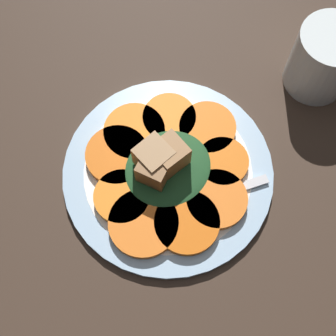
# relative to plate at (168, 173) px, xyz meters

# --- Properties ---
(table_slab) EXTENTS (1.20, 1.20, 0.02)m
(table_slab) POSITION_rel_plate_xyz_m (0.00, 0.00, -0.02)
(table_slab) COLOR #38281E
(table_slab) RESTS_ON ground
(plate) EXTENTS (0.26, 0.26, 0.01)m
(plate) POSITION_rel_plate_xyz_m (0.00, 0.00, 0.00)
(plate) COLOR #99B7D1
(plate) RESTS_ON table_slab
(carrot_slice_0) EXTENTS (0.08, 0.08, 0.01)m
(carrot_slice_0) POSITION_rel_plate_xyz_m (-0.06, -0.04, 0.01)
(carrot_slice_0) COLOR orange
(carrot_slice_0) RESTS_ON plate
(carrot_slice_1) EXTENTS (0.08, 0.08, 0.01)m
(carrot_slice_1) POSITION_rel_plate_xyz_m (-0.02, -0.07, 0.01)
(carrot_slice_1) COLOR #D45E12
(carrot_slice_1) RESTS_ON plate
(carrot_slice_2) EXTENTS (0.07, 0.07, 0.01)m
(carrot_slice_2) POSITION_rel_plate_xyz_m (0.03, -0.06, 0.01)
(carrot_slice_2) COLOR orange
(carrot_slice_2) RESTS_ON plate
(carrot_slice_3) EXTENTS (0.06, 0.06, 0.01)m
(carrot_slice_3) POSITION_rel_plate_xyz_m (0.06, -0.03, 0.01)
(carrot_slice_3) COLOR orange
(carrot_slice_3) RESTS_ON plate
(carrot_slice_4) EXTENTS (0.07, 0.07, 0.01)m
(carrot_slice_4) POSITION_rel_plate_xyz_m (0.07, 0.02, 0.01)
(carrot_slice_4) COLOR orange
(carrot_slice_4) RESTS_ON plate
(carrot_slice_5) EXTENTS (0.07, 0.07, 0.01)m
(carrot_slice_5) POSITION_rel_plate_xyz_m (0.04, 0.06, 0.01)
(carrot_slice_5) COLOR orange
(carrot_slice_5) RESTS_ON plate
(carrot_slice_6) EXTENTS (0.08, 0.08, 0.01)m
(carrot_slice_6) POSITION_rel_plate_xyz_m (-0.01, 0.06, 0.01)
(carrot_slice_6) COLOR orange
(carrot_slice_6) RESTS_ON plate
(carrot_slice_7) EXTENTS (0.08, 0.08, 0.01)m
(carrot_slice_7) POSITION_rel_plate_xyz_m (-0.04, 0.05, 0.01)
(carrot_slice_7) COLOR #D76115
(carrot_slice_7) RESTS_ON plate
(carrot_slice_8) EXTENTS (0.07, 0.07, 0.01)m
(carrot_slice_8) POSITION_rel_plate_xyz_m (-0.06, 0.00, 0.01)
(carrot_slice_8) COLOR orange
(carrot_slice_8) RESTS_ON plate
(center_pile) EXTENTS (0.11, 0.10, 0.05)m
(center_pile) POSITION_rel_plate_xyz_m (-0.00, 0.00, 0.02)
(center_pile) COLOR #1E4723
(center_pile) RESTS_ON plate
(fork) EXTENTS (0.18, 0.06, 0.00)m
(fork) POSITION_rel_plate_xyz_m (0.00, -0.05, 0.01)
(fork) COLOR silver
(fork) RESTS_ON plate
(water_glass) EXTENTS (0.08, 0.08, 0.09)m
(water_glass) POSITION_rel_plate_xyz_m (0.24, 0.01, 0.04)
(water_glass) COLOR silver
(water_glass) RESTS_ON table_slab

